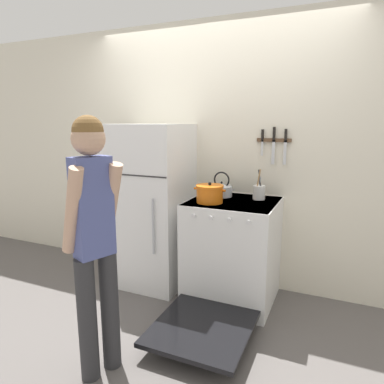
{
  "coord_description": "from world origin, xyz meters",
  "views": [
    {
      "loc": [
        1.14,
        -3.17,
        1.6
      ],
      "look_at": [
        -0.03,
        -0.5,
        1.0
      ],
      "focal_mm": 32.0,
      "sensor_mm": 36.0,
      "label": 1
    }
  ],
  "objects_px": {
    "stove_range": "(231,252)",
    "tea_kettle": "(222,189)",
    "refrigerator": "(150,205)",
    "dutch_oven_pot": "(210,194)",
    "person": "(94,235)",
    "utensil_jar": "(259,192)"
  },
  "relations": [
    {
      "from": "stove_range",
      "to": "tea_kettle",
      "type": "bearing_deg",
      "value": 131.56
    },
    {
      "from": "tea_kettle",
      "to": "utensil_jar",
      "type": "relative_size",
      "value": 0.91
    },
    {
      "from": "person",
      "to": "utensil_jar",
      "type": "bearing_deg",
      "value": -4.55
    },
    {
      "from": "refrigerator",
      "to": "stove_range",
      "type": "bearing_deg",
      "value": -4.26
    },
    {
      "from": "refrigerator",
      "to": "dutch_oven_pot",
      "type": "relative_size",
      "value": 5.66
    },
    {
      "from": "stove_range",
      "to": "utensil_jar",
      "type": "height_order",
      "value": "utensil_jar"
    },
    {
      "from": "refrigerator",
      "to": "dutch_oven_pot",
      "type": "height_order",
      "value": "refrigerator"
    },
    {
      "from": "tea_kettle",
      "to": "utensil_jar",
      "type": "xyz_separation_m",
      "value": [
        0.35,
        0.01,
        0.0
      ]
    },
    {
      "from": "dutch_oven_pot",
      "to": "person",
      "type": "bearing_deg",
      "value": -106.05
    },
    {
      "from": "stove_range",
      "to": "tea_kettle",
      "type": "distance_m",
      "value": 0.58
    },
    {
      "from": "refrigerator",
      "to": "stove_range",
      "type": "relative_size",
      "value": 1.1
    },
    {
      "from": "dutch_oven_pot",
      "to": "tea_kettle",
      "type": "relative_size",
      "value": 1.13
    },
    {
      "from": "dutch_oven_pot",
      "to": "utensil_jar",
      "type": "bearing_deg",
      "value": 38.29
    },
    {
      "from": "stove_range",
      "to": "utensil_jar",
      "type": "xyz_separation_m",
      "value": [
        0.19,
        0.18,
        0.53
      ]
    },
    {
      "from": "utensil_jar",
      "to": "person",
      "type": "xyz_separation_m",
      "value": [
        -0.68,
        -1.4,
        -0.06
      ]
    },
    {
      "from": "stove_range",
      "to": "person",
      "type": "xyz_separation_m",
      "value": [
        -0.49,
        -1.22,
        0.48
      ]
    },
    {
      "from": "utensil_jar",
      "to": "dutch_oven_pot",
      "type": "bearing_deg",
      "value": -141.71
    },
    {
      "from": "refrigerator",
      "to": "dutch_oven_pot",
      "type": "xyz_separation_m",
      "value": [
        0.69,
        -0.17,
        0.21
      ]
    },
    {
      "from": "stove_range",
      "to": "refrigerator",
      "type": "bearing_deg",
      "value": 175.74
    },
    {
      "from": "utensil_jar",
      "to": "person",
      "type": "bearing_deg",
      "value": -115.95
    },
    {
      "from": "refrigerator",
      "to": "tea_kettle",
      "type": "xyz_separation_m",
      "value": [
        0.71,
        0.11,
        0.2
      ]
    },
    {
      "from": "stove_range",
      "to": "dutch_oven_pot",
      "type": "xyz_separation_m",
      "value": [
        -0.17,
        -0.1,
        0.54
      ]
    }
  ]
}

